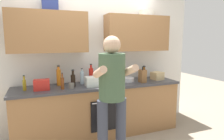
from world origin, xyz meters
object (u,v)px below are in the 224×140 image
Objects in this scene: bottle_juice at (59,77)px; bottle_water at (82,77)px; cup_stoneware at (72,86)px; bottle_syrup at (144,74)px; bottle_vinegar at (62,83)px; grocery_bag_crisps at (42,85)px; bottle_wine at (109,78)px; knife_block at (142,76)px; bottle_soy at (73,80)px; mixing_bowl at (128,80)px; grocery_bag_produce at (93,81)px; person_standing at (112,90)px; bottle_oil at (24,84)px; grocery_bag_bread at (157,76)px; bottle_hotsauce at (91,75)px.

bottle_water is (0.38, -0.03, -0.03)m from bottle_juice.
bottle_juice reaches higher than cup_stoneware.
bottle_syrup is at bearing 6.88° from cup_stoneware.
bottle_vinegar reaches higher than grocery_bag_crisps.
bottle_wine is 0.61m from knife_block.
bottle_water is at bearing 39.08° from bottle_soy.
cup_stoneware is at bearing -171.41° from mixing_bowl.
mixing_bowl is at bearing 9.60° from grocery_bag_produce.
person_standing is 0.89m from bottle_vinegar.
bottle_water is 1.11× the size of grocery_bag_produce.
grocery_bag_crisps is at bearing -15.33° from bottle_oil.
knife_block is at bearing -127.71° from bottle_syrup.
bottle_wine is at bearing 5.29° from cup_stoneware.
knife_block is 1.25× the size of grocery_bag_crisps.
bottle_vinegar is 0.31m from grocery_bag_crisps.
person_standing is at bearing -140.10° from knife_block.
grocery_bag_bread is at bearing -11.97° from bottle_syrup.
person_standing is 7.40× the size of grocery_bag_crisps.
grocery_bag_crisps is at bearing 136.87° from person_standing.
bottle_juice is at bearing 173.56° from mixing_bowl.
bottle_wine is at bearing 174.33° from knife_block.
bottle_hotsauce is 1.48× the size of grocery_bag_crisps.
bottle_soy is (-0.60, 0.06, 0.01)m from bottle_wine.
bottle_juice reaches higher than bottle_syrup.
bottle_vinegar is (-1.53, -0.17, -0.01)m from bottle_syrup.
knife_block reaches higher than grocery_bag_produce.
bottle_syrup is 0.80× the size of bottle_hotsauce.
cup_stoneware is (-0.40, 0.72, -0.06)m from person_standing.
bottle_hotsauce is (-0.01, 0.99, 0.03)m from person_standing.
bottle_syrup reaches higher than mixing_bowl.
bottle_vinegar is at bearing -173.56° from bottle_syrup.
mixing_bowl is 1.17× the size of grocery_bag_bread.
grocery_bag_crisps is (-1.70, 0.06, -0.04)m from knife_block.
bottle_soy is (0.21, -0.17, -0.03)m from bottle_juice.
bottle_vinegar is at bearing -152.65° from bottle_hotsauce.
grocery_bag_produce is at bearing 6.63° from cup_stoneware.
person_standing is 6.62× the size of bottle_vinegar.
grocery_bag_produce is at bearing -4.88° from bottle_oil.
bottle_syrup is at bearing 1.59° from mixing_bowl.
bottle_water is (-1.16, 0.10, 0.00)m from bottle_syrup.
person_standing is 0.83m from cup_stoneware.
bottle_oil is at bearing -172.64° from bottle_hotsauce.
bottle_water is at bearing 119.85° from grocery_bag_produce.
grocery_bag_produce is (-0.69, -0.12, 0.04)m from mixing_bowl.
grocery_bag_bread is at bearing 16.41° from knife_block.
grocery_bag_bread is (1.81, -0.18, -0.07)m from bottle_juice.
bottle_syrup is at bearing 8.27° from bottle_wine.
grocery_bag_crisps is at bearing 179.83° from bottle_wine.
bottle_syrup is 1.35× the size of grocery_bag_bread.
bottle_hotsauce is (0.53, 0.27, 0.04)m from bottle_vinegar.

